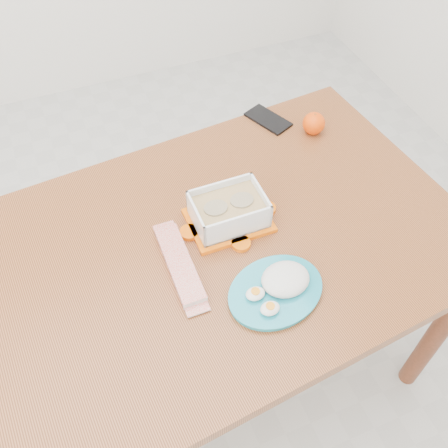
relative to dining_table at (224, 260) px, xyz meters
name	(u,v)px	position (x,y,z in m)	size (l,w,h in m)	color
ground	(161,342)	(-0.19, 0.17, -0.66)	(3.50, 3.50, 0.00)	#B7B7B2
dining_table	(224,260)	(0.00, 0.00, 0.00)	(1.33, 0.95, 0.75)	brown
food_container	(229,211)	(0.03, 0.05, 0.14)	(0.21, 0.16, 0.09)	#ED6107
orange_fruit	(314,123)	(0.41, 0.29, 0.13)	(0.07, 0.07, 0.07)	#F84D04
rice_plate	(279,286)	(0.06, -0.19, 0.11)	(0.28, 0.28, 0.06)	teal
candy_bar	(180,264)	(-0.13, -0.04, 0.10)	(0.24, 0.06, 0.02)	red
smartphone	(268,119)	(0.31, 0.39, 0.10)	(0.07, 0.15, 0.01)	black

